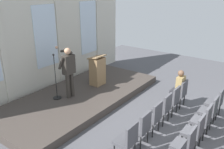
{
  "coord_description": "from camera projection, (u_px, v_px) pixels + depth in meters",
  "views": [
    {
      "loc": [
        -5.53,
        -1.24,
        3.86
      ],
      "look_at": [
        -0.12,
        2.76,
        1.32
      ],
      "focal_mm": 38.5,
      "sensor_mm": 36.0,
      "label": 1
    }
  ],
  "objects": [
    {
      "name": "chair_r0_c3",
      "position": [
        164.0,
        107.0,
        6.94
      ],
      "size": [
        0.46,
        0.44,
        0.94
      ],
      "color": "black",
      "rests_on": "ground"
    },
    {
      "name": "lectern",
      "position": [
        97.0,
        71.0,
        9.05
      ],
      "size": [
        0.6,
        0.48,
        1.16
      ],
      "color": "#93724C",
      "rests_on": "stage_platform"
    },
    {
      "name": "chair_r1_c4",
      "position": [
        210.0,
        110.0,
        6.8
      ],
      "size": [
        0.46,
        0.44,
        0.94
      ],
      "color": "black",
      "rests_on": "ground"
    },
    {
      "name": "chair_r1_c1",
      "position": [
        186.0,
        143.0,
        5.35
      ],
      "size": [
        0.46,
        0.44,
        0.94
      ],
      "color": "black",
      "rests_on": "ground"
    },
    {
      "name": "speaker",
      "position": [
        68.0,
        69.0,
        7.88
      ],
      "size": [
        0.51,
        0.69,
        1.71
      ],
      "color": "#332D28",
      "rests_on": "stage_platform"
    },
    {
      "name": "chair_r0_c5",
      "position": [
        180.0,
        92.0,
        7.91
      ],
      "size": [
        0.46,
        0.44,
        0.94
      ],
      "color": "black",
      "rests_on": "ground"
    },
    {
      "name": "chair_r1_c5",
      "position": [
        216.0,
        101.0,
        7.28
      ],
      "size": [
        0.46,
        0.44,
        0.94
      ],
      "color": "black",
      "rests_on": "ground"
    },
    {
      "name": "mic_stand",
      "position": [
        57.0,
        89.0,
        7.99
      ],
      "size": [
        0.28,
        0.28,
        1.55
      ],
      "color": "black",
      "rests_on": "stage_platform"
    },
    {
      "name": "chair_r0_c4",
      "position": [
        173.0,
        99.0,
        7.43
      ],
      "size": [
        0.46,
        0.44,
        0.94
      ],
      "color": "black",
      "rests_on": "ground"
    },
    {
      "name": "chair_r1_c3",
      "position": [
        203.0,
        119.0,
        6.31
      ],
      "size": [
        0.46,
        0.44,
        0.94
      ],
      "color": "black",
      "rests_on": "ground"
    },
    {
      "name": "stage_platform",
      "position": [
        81.0,
        96.0,
        8.52
      ],
      "size": [
        6.15,
        2.78,
        0.25
      ],
      "primitive_type": "cube",
      "color": "#3F3833",
      "rests_on": "ground"
    },
    {
      "name": "ground_plane",
      "position": [
        200.0,
        143.0,
        6.22
      ],
      "size": [
        15.36,
        15.36,
        0.0
      ],
      "primitive_type": "plane",
      "color": "#4C4C51"
    },
    {
      "name": "chair_r0_c2",
      "position": [
        153.0,
        116.0,
        6.46
      ],
      "size": [
        0.46,
        0.44,
        0.94
      ],
      "color": "black",
      "rests_on": "ground"
    },
    {
      "name": "rear_partition",
      "position": [
        45.0,
        33.0,
        8.74
      ],
      "size": [
        8.75,
        0.14,
        4.41
      ],
      "color": "beige",
      "rests_on": "ground"
    },
    {
      "name": "chair_r0_c0",
      "position": [
        128.0,
        139.0,
        5.5
      ],
      "size": [
        0.46,
        0.44,
        0.94
      ],
      "color": "black",
      "rests_on": "ground"
    },
    {
      "name": "chair_r0_c1",
      "position": [
        142.0,
        127.0,
        5.98
      ],
      "size": [
        0.46,
        0.44,
        0.94
      ],
      "color": "black",
      "rests_on": "ground"
    },
    {
      "name": "audience_r0_c5",
      "position": [
        179.0,
        86.0,
        7.89
      ],
      "size": [
        0.36,
        0.39,
        1.28
      ],
      "color": "#2D2D33",
      "rests_on": "ground"
    },
    {
      "name": "chair_r1_c2",
      "position": [
        195.0,
        130.0,
        5.83
      ],
      "size": [
        0.46,
        0.44,
        0.94
      ],
      "color": "black",
      "rests_on": "ground"
    }
  ]
}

